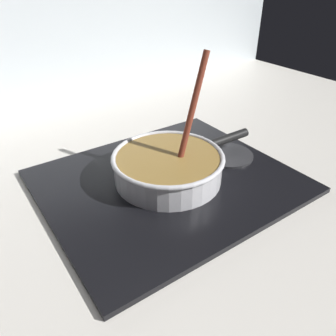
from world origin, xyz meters
TOP-DOWN VIEW (x-y plane):
  - ground at (0.00, 0.00)m, footprint 2.40×1.60m
  - backsplash_wall at (0.00, 0.79)m, footprint 2.40×0.02m
  - hob_plate at (0.15, 0.09)m, footprint 0.56×0.48m
  - burner_ring at (0.15, 0.09)m, footprint 0.20×0.20m
  - spare_burner at (0.34, 0.09)m, footprint 0.13×0.13m
  - cooking_pan at (0.15, 0.09)m, footprint 0.38×0.26m

SIDE VIEW (x-z plane):
  - ground at x=0.00m, z-range -0.04..0.00m
  - hob_plate at x=0.15m, z-range 0.00..0.01m
  - spare_burner at x=0.34m, z-range 0.01..0.02m
  - burner_ring at x=0.15m, z-range 0.01..0.02m
  - cooking_pan at x=0.15m, z-range -0.09..0.19m
  - backsplash_wall at x=0.00m, z-range 0.00..0.55m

